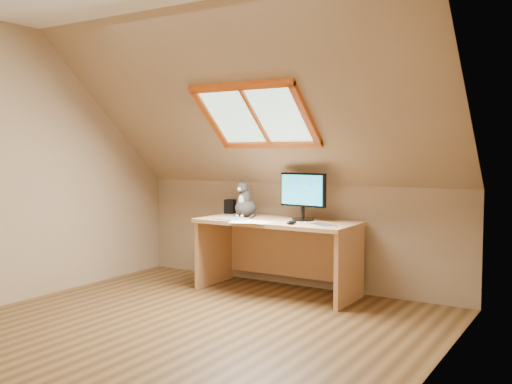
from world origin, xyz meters
The scene contains 10 objects.
ground centered at (0.00, 0.00, 0.00)m, with size 3.50×3.50×0.00m, color brown.
room_shell centered at (0.00, -0.09, 1.43)m, with size 3.52×3.52×2.41m.
desk centered at (0.02, 1.45, 0.47)m, with size 1.49×0.65×0.68m.
monitor centered at (0.23, 1.48, 0.93)m, with size 0.47×0.20×0.44m.
cat centered at (-0.38, 1.46, 0.81)m, with size 0.22×0.26×0.37m.
desk_speaker centered at (-0.67, 1.63, 0.75)m, with size 0.10×0.10×0.14m, color black.
graphics_tablet centered at (-0.37, 1.19, 0.69)m, with size 0.29×0.21×0.01m, color #B2B2B7.
mouse centered at (0.28, 1.17, 0.70)m, with size 0.06×0.11×0.03m, color black.
papers centered at (-0.07, 1.12, 0.68)m, with size 0.35×0.30×0.01m.
cables centered at (0.43, 1.26, 0.69)m, with size 0.51×0.26×0.01m.
Camera 1 is at (2.60, -3.17, 1.31)m, focal length 40.00 mm.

